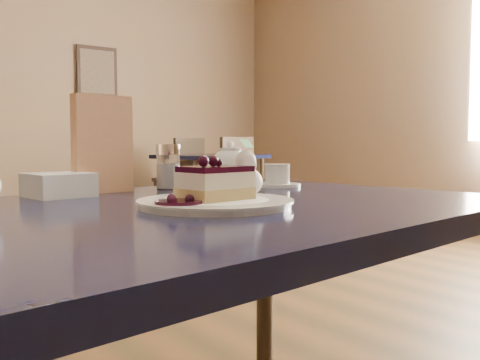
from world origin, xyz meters
TOP-DOWN VIEW (x-y plane):
  - main_table at (0.03, 0.14)m, footprint 1.24×0.91m
  - dessert_plate at (0.03, 0.09)m, footprint 0.26×0.26m
  - cheesecake_slice at (0.03, 0.09)m, footprint 0.12×0.10m
  - whipped_cream at (0.11, 0.11)m, footprint 0.06×0.06m
  - berry_sauce at (-0.05, 0.08)m, footprint 0.08×0.08m
  - tea_set at (0.36, 0.46)m, footprint 0.20×0.25m
  - menu_card at (-0.02, 0.45)m, footprint 0.14×0.05m
  - sugar_shaker at (0.14, 0.44)m, footprint 0.06×0.06m
  - napkin_stack at (-0.12, 0.42)m, footprint 0.13×0.13m
  - bg_table_far_right at (2.47, 3.75)m, footprint 1.06×1.74m

SIDE VIEW (x-z plane):
  - bg_table_far_right at x=2.47m, z-range -0.51..0.64m
  - main_table at x=0.03m, z-range 0.29..1.01m
  - dessert_plate at x=0.03m, z-range 0.72..0.74m
  - berry_sauce at x=-0.05m, z-range 0.74..0.74m
  - napkin_stack at x=-0.12m, z-range 0.72..0.77m
  - whipped_cream at x=0.11m, z-range 0.73..0.79m
  - cheesecake_slice at x=0.03m, z-range 0.73..0.79m
  - tea_set at x=0.36m, z-range 0.71..0.82m
  - sugar_shaker at x=0.14m, z-range 0.72..0.83m
  - menu_card at x=-0.02m, z-range 0.72..0.94m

